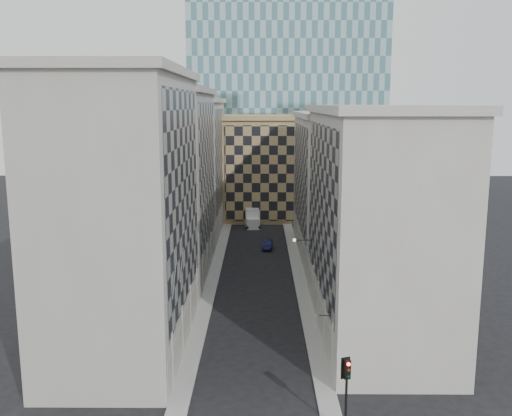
{
  "coord_description": "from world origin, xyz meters",
  "views": [
    {
      "loc": [
        0.42,
        -36.39,
        20.81
      ],
      "look_at": [
        0.09,
        12.11,
        11.93
      ],
      "focal_mm": 40.0,
      "sensor_mm": 36.0,
      "label": 1
    }
  ],
  "objects": [
    {
      "name": "church_tower",
      "position": [
        0.0,
        82.0,
        26.95
      ],
      "size": [
        7.2,
        7.2,
        51.5
      ],
      "color": "#2E2924",
      "rests_on": "ground"
    },
    {
      "name": "bldg_right_a",
      "position": [
        10.88,
        15.0,
        10.32
      ],
      "size": [
        10.8,
        26.8,
        20.7
      ],
      "color": "#B0ABA1",
      "rests_on": "ground"
    },
    {
      "name": "flagpoles_left",
      "position": [
        -5.9,
        6.0,
        8.0
      ],
      "size": [
        0.1,
        6.33,
        2.33
      ],
      "color": "gray",
      "rests_on": "ground"
    },
    {
      "name": "box_truck",
      "position": [
        -0.88,
        59.73,
        1.34
      ],
      "size": [
        2.74,
        5.77,
        3.07
      ],
      "rotation": [
        0.0,
        0.0,
        0.08
      ],
      "color": "white",
      "rests_on": "ground"
    },
    {
      "name": "tan_block",
      "position": [
        2.0,
        67.9,
        9.44
      ],
      "size": [
        16.8,
        14.8,
        18.8
      ],
      "color": "#9E7D53",
      "rests_on": "ground"
    },
    {
      "name": "bldg_left_c",
      "position": [
        -10.88,
        55.0,
        10.83
      ],
      "size": [
        10.8,
        22.8,
        21.7
      ],
      "color": "#A5A195",
      "rests_on": "ground"
    },
    {
      "name": "bldg_right_b",
      "position": [
        10.89,
        42.0,
        9.85
      ],
      "size": [
        10.8,
        28.8,
        19.7
      ],
      "color": "#B0ABA1",
      "rests_on": "ground"
    },
    {
      "name": "ground",
      "position": [
        0.0,
        0.0,
        0.0
      ],
      "size": [
        260.0,
        260.0,
        0.0
      ],
      "primitive_type": "plane",
      "color": "black",
      "rests_on": "ground"
    },
    {
      "name": "dark_car",
      "position": [
        1.55,
        44.06,
        0.62
      ],
      "size": [
        1.58,
        3.83,
        1.23
      ],
      "primitive_type": "imported",
      "rotation": [
        0.0,
        0.0,
        -0.07
      ],
      "color": "#10143C",
      "rests_on": "ground"
    },
    {
      "name": "bldg_left_a",
      "position": [
        -10.88,
        11.0,
        11.82
      ],
      "size": [
        10.8,
        22.8,
        23.7
      ],
      "color": "#A5A195",
      "rests_on": "ground"
    },
    {
      "name": "traffic_light",
      "position": [
        5.9,
        -3.08,
        3.74
      ],
      "size": [
        0.61,
        0.61,
        5.01
      ],
      "rotation": [
        0.0,
        0.0,
        0.34
      ],
      "color": "black",
      "rests_on": "sidewalk_east"
    },
    {
      "name": "bldg_left_b",
      "position": [
        -10.88,
        33.0,
        11.32
      ],
      "size": [
        10.8,
        22.8,
        22.7
      ],
      "color": "gray",
      "rests_on": "ground"
    },
    {
      "name": "sidewalk_east",
      "position": [
        5.25,
        30.0,
        0.07
      ],
      "size": [
        1.5,
        100.0,
        0.15
      ],
      "primitive_type": "cube",
      "color": "#999994",
      "rests_on": "ground"
    },
    {
      "name": "sidewalk_west",
      "position": [
        -5.25,
        30.0,
        0.07
      ],
      "size": [
        1.5,
        100.0,
        0.15
      ],
      "primitive_type": "cube",
      "color": "#999994",
      "rests_on": "ground"
    },
    {
      "name": "bracket_lamp",
      "position": [
        4.38,
        24.0,
        6.2
      ],
      "size": [
        1.98,
        0.36,
        0.36
      ],
      "color": "black",
      "rests_on": "ground"
    },
    {
      "name": "shop_sign",
      "position": [
        4.95,
        6.64,
        3.83
      ],
      "size": [
        1.23,
        0.77,
        0.86
      ],
      "rotation": [
        0.0,
        0.0,
        -0.16
      ],
      "color": "black",
      "rests_on": "ground"
    }
  ]
}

